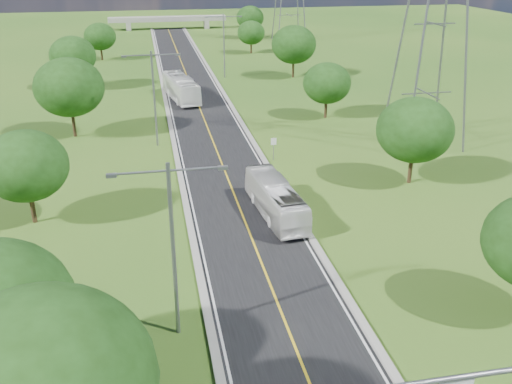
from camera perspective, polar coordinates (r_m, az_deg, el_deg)
The scene contains 21 objects.
ground at distance 77.09m, azimuth -5.70°, elevation 8.43°, with size 260.00×260.00×0.00m, color #265217.
road at distance 82.87m, azimuth -6.12°, elevation 9.49°, with size 8.00×150.00×0.06m, color black.
curb_left at distance 82.62m, azimuth -9.10°, elevation 9.34°, with size 0.50×150.00×0.22m, color gray.
curb_right at distance 83.31m, azimuth -3.17°, elevation 9.71°, with size 0.50×150.00×0.22m, color gray.
speed_limit_sign at distance 56.52m, azimuth 1.77°, elevation 4.69°, with size 0.55×0.09×2.40m.
overpass at distance 155.35m, azimuth -8.83°, elevation 16.67°, with size 30.00×3.00×3.20m.
streetlight_near_left at distance 29.60m, azimuth -8.36°, elevation -4.49°, with size 5.90×0.25×10.00m.
streetlight_mid_left at distance 60.81m, azimuth -10.19°, elevation 9.94°, with size 5.90×0.25×10.00m.
streetlight_far_right at distance 94.12m, azimuth -3.23°, elevation 14.90°, with size 5.90×0.25×10.00m.
power_tower_near at distance 61.64m, azimuth 17.63°, elevation 17.05°, with size 9.00×6.40×28.00m.
tree_lb at distance 45.77m, azimuth -22.05°, elevation 2.43°, with size 6.30×6.30×7.33m.
tree_lc at distance 66.28m, azimuth -18.19°, elevation 9.92°, with size 7.56×7.56×8.79m.
tree_ld at distance 90.04m, azimuth -17.87°, elevation 12.84°, with size 6.72×6.72×7.82m.
tree_le at distance 113.55m, azimuth -15.35°, elevation 14.77°, with size 5.88×5.88×6.84m.
tree_rb at distance 51.86m, azimuth 15.60°, elevation 6.00°, with size 6.72×6.72×7.82m.
tree_rc at distance 71.37m, azimuth 7.11°, elevation 10.75°, with size 5.88×5.88×6.84m.
tree_rd at distance 94.41m, azimuth 3.80°, elevation 14.50°, with size 7.14×7.14×8.30m.
tree_re at distance 117.24m, azimuth -0.50°, elevation 15.65°, with size 5.46×5.46×6.35m.
tree_rf at distance 137.32m, azimuth -0.60°, elevation 17.03°, with size 6.30×6.30×7.33m.
bus_outbound at distance 44.69m, azimuth 1.98°, elevation -0.70°, with size 2.34×10.00×2.78m, color silver.
bus_inbound at distance 80.86m, azimuth -7.51°, elevation 10.29°, with size 2.74×11.70×3.26m, color white.
Camera 1 is at (-6.74, -14.24, 19.62)m, focal length 40.00 mm.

